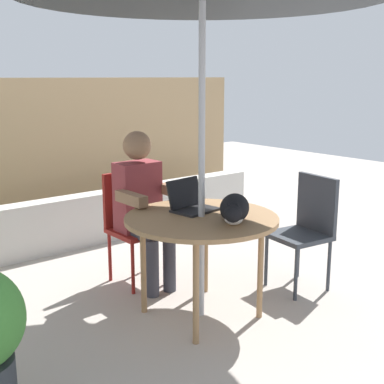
{
  "coord_description": "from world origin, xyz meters",
  "views": [
    {
      "loc": [
        -2.18,
        -2.56,
        1.63
      ],
      "look_at": [
        0.0,
        0.1,
        0.86
      ],
      "focal_mm": 48.56,
      "sensor_mm": 36.0,
      "label": 1
    }
  ],
  "objects_px": {
    "patio_table": "(201,225)",
    "cat": "(234,209)",
    "chair_occupied": "(132,218)",
    "chair_empty": "(307,223)",
    "laptop": "(190,201)",
    "person_seated": "(143,201)"
  },
  "relations": [
    {
      "from": "chair_empty",
      "to": "laptop",
      "type": "distance_m",
      "value": 1.01
    },
    {
      "from": "person_seated",
      "to": "cat",
      "type": "distance_m",
      "value": 0.94
    },
    {
      "from": "patio_table",
      "to": "laptop",
      "type": "xyz_separation_m",
      "value": [
        0.05,
        0.18,
        0.12
      ]
    },
    {
      "from": "laptop",
      "to": "person_seated",
      "type": "bearing_deg",
      "value": 95.26
    },
    {
      "from": "laptop",
      "to": "chair_empty",
      "type": "bearing_deg",
      "value": -18.8
    },
    {
      "from": "patio_table",
      "to": "chair_empty",
      "type": "relative_size",
      "value": 1.17
    },
    {
      "from": "chair_empty",
      "to": "person_seated",
      "type": "bearing_deg",
      "value": 139.41
    },
    {
      "from": "laptop",
      "to": "cat",
      "type": "bearing_deg",
      "value": -84.96
    },
    {
      "from": "cat",
      "to": "chair_occupied",
      "type": "bearing_deg",
      "value": 94.42
    },
    {
      "from": "chair_occupied",
      "to": "person_seated",
      "type": "bearing_deg",
      "value": -90.0
    },
    {
      "from": "chair_occupied",
      "to": "cat",
      "type": "bearing_deg",
      "value": -85.58
    },
    {
      "from": "chair_empty",
      "to": "cat",
      "type": "distance_m",
      "value": 0.93
    },
    {
      "from": "chair_empty",
      "to": "laptop",
      "type": "height_order",
      "value": "laptop"
    },
    {
      "from": "chair_occupied",
      "to": "cat",
      "type": "xyz_separation_m",
      "value": [
        0.08,
        -1.09,
        0.28
      ]
    },
    {
      "from": "chair_occupied",
      "to": "laptop",
      "type": "height_order",
      "value": "laptop"
    },
    {
      "from": "person_seated",
      "to": "laptop",
      "type": "distance_m",
      "value": 0.53
    },
    {
      "from": "laptop",
      "to": "chair_occupied",
      "type": "bearing_deg",
      "value": 94.03
    },
    {
      "from": "patio_table",
      "to": "cat",
      "type": "height_order",
      "value": "cat"
    },
    {
      "from": "laptop",
      "to": "cat",
      "type": "height_order",
      "value": "laptop"
    },
    {
      "from": "patio_table",
      "to": "person_seated",
      "type": "relative_size",
      "value": 0.85
    },
    {
      "from": "patio_table",
      "to": "chair_empty",
      "type": "bearing_deg",
      "value": -7.64
    },
    {
      "from": "chair_empty",
      "to": "laptop",
      "type": "xyz_separation_m",
      "value": [
        -0.92,
        0.31,
        0.26
      ]
    }
  ]
}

